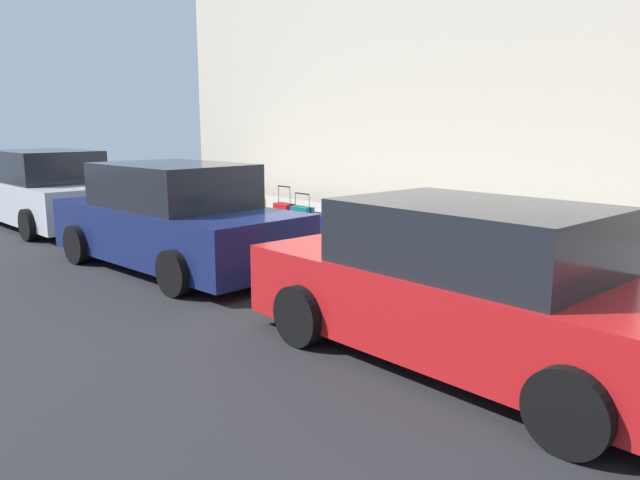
{
  "coord_description": "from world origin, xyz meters",
  "views": [
    {
      "loc": [
        -6.99,
        6.48,
        2.25
      ],
      "look_at": [
        -0.63,
        0.48,
        0.59
      ],
      "focal_mm": 34.02,
      "sensor_mm": 36.0,
      "label": 1
    }
  ],
  "objects_px": {
    "suitcase_red_10": "(284,222)",
    "parked_car_navy_1": "(174,220)",
    "suitcase_red_3": "(444,251)",
    "suitcase_teal_2": "(475,258)",
    "suitcase_maroon_7": "(341,230)",
    "suitcase_navy_8": "(320,232)",
    "suitcase_teal_9": "(302,225)",
    "suitcase_navy_1": "(508,264)",
    "suitcase_black_6": "(366,238)",
    "suitcase_maroon_0": "(543,273)",
    "suitcase_olive_4": "(417,245)",
    "parked_car_silver_2": "(47,191)",
    "bollard_post": "(237,214)",
    "suitcase_silver_5": "(388,246)",
    "fire_hydrant": "(261,215)",
    "parked_car_red_0": "(470,289)"
  },
  "relations": [
    {
      "from": "suitcase_red_10",
      "to": "parked_car_navy_1",
      "type": "height_order",
      "value": "parked_car_navy_1"
    },
    {
      "from": "suitcase_navy_8",
      "to": "parked_car_red_0",
      "type": "bearing_deg",
      "value": 153.08
    },
    {
      "from": "suitcase_navy_1",
      "to": "suitcase_teal_2",
      "type": "bearing_deg",
      "value": -1.88
    },
    {
      "from": "suitcase_black_6",
      "to": "parked_car_silver_2",
      "type": "bearing_deg",
      "value": 17.33
    },
    {
      "from": "suitcase_maroon_0",
      "to": "suitcase_red_3",
      "type": "distance_m",
      "value": 1.52
    },
    {
      "from": "suitcase_navy_1",
      "to": "fire_hydrant",
      "type": "bearing_deg",
      "value": -0.33
    },
    {
      "from": "suitcase_teal_2",
      "to": "suitcase_olive_4",
      "type": "bearing_deg",
      "value": -2.24
    },
    {
      "from": "suitcase_teal_2",
      "to": "suitcase_maroon_7",
      "type": "xyz_separation_m",
      "value": [
        2.59,
        0.0,
        0.07
      ]
    },
    {
      "from": "suitcase_maroon_0",
      "to": "suitcase_olive_4",
      "type": "relative_size",
      "value": 0.84
    },
    {
      "from": "suitcase_silver_5",
      "to": "parked_car_navy_1",
      "type": "relative_size",
      "value": 0.17
    },
    {
      "from": "suitcase_teal_2",
      "to": "suitcase_navy_1",
      "type": "bearing_deg",
      "value": 178.12
    },
    {
      "from": "suitcase_red_3",
      "to": "parked_car_navy_1",
      "type": "bearing_deg",
      "value": 33.18
    },
    {
      "from": "suitcase_maroon_0",
      "to": "suitcase_olive_4",
      "type": "distance_m",
      "value": 2.04
    },
    {
      "from": "parked_car_navy_1",
      "to": "suitcase_teal_2",
      "type": "bearing_deg",
      "value": -150.28
    },
    {
      "from": "bollard_post",
      "to": "suitcase_teal_2",
      "type": "bearing_deg",
      "value": -178.55
    },
    {
      "from": "parked_car_red_0",
      "to": "suitcase_olive_4",
      "type": "bearing_deg",
      "value": -44.01
    },
    {
      "from": "suitcase_teal_9",
      "to": "suitcase_red_10",
      "type": "xyz_separation_m",
      "value": [
        0.51,
        -0.01,
        0.01
      ]
    },
    {
      "from": "suitcase_red_10",
      "to": "suitcase_red_3",
      "type": "bearing_deg",
      "value": 179.61
    },
    {
      "from": "suitcase_red_10",
      "to": "suitcase_olive_4",
      "type": "bearing_deg",
      "value": -179.74
    },
    {
      "from": "suitcase_black_6",
      "to": "suitcase_navy_1",
      "type": "bearing_deg",
      "value": 178.76
    },
    {
      "from": "suitcase_red_10",
      "to": "bollard_post",
      "type": "distance_m",
      "value": 1.3
    },
    {
      "from": "suitcase_teal_2",
      "to": "fire_hydrant",
      "type": "relative_size",
      "value": 1.1
    },
    {
      "from": "suitcase_navy_1",
      "to": "suitcase_navy_8",
      "type": "relative_size",
      "value": 1.1
    },
    {
      "from": "suitcase_teal_9",
      "to": "suitcase_silver_5",
      "type": "bearing_deg",
      "value": 179.08
    },
    {
      "from": "suitcase_teal_2",
      "to": "suitcase_black_6",
      "type": "distance_m",
      "value": 2.06
    },
    {
      "from": "suitcase_olive_4",
      "to": "parked_car_red_0",
      "type": "bearing_deg",
      "value": 135.99
    },
    {
      "from": "suitcase_red_10",
      "to": "parked_car_navy_1",
      "type": "bearing_deg",
      "value": 91.71
    },
    {
      "from": "suitcase_maroon_0",
      "to": "suitcase_silver_5",
      "type": "xyz_separation_m",
      "value": [
        2.56,
        -0.04,
        -0.03
      ]
    },
    {
      "from": "suitcase_navy_1",
      "to": "suitcase_navy_8",
      "type": "bearing_deg",
      "value": -0.04
    },
    {
      "from": "suitcase_red_3",
      "to": "parked_car_navy_1",
      "type": "distance_m",
      "value": 4.22
    },
    {
      "from": "fire_hydrant",
      "to": "suitcase_silver_5",
      "type": "bearing_deg",
      "value": 179.54
    },
    {
      "from": "suitcase_navy_1",
      "to": "parked_car_silver_2",
      "type": "relative_size",
      "value": 0.14
    },
    {
      "from": "suitcase_silver_5",
      "to": "bollard_post",
      "type": "bearing_deg",
      "value": 1.85
    },
    {
      "from": "suitcase_teal_9",
      "to": "parked_car_navy_1",
      "type": "distance_m",
      "value": 2.38
    },
    {
      "from": "bollard_post",
      "to": "parked_car_navy_1",
      "type": "distance_m",
      "value": 2.57
    },
    {
      "from": "suitcase_red_3",
      "to": "bollard_post",
      "type": "bearing_deg",
      "value": 1.62
    },
    {
      "from": "suitcase_black_6",
      "to": "parked_car_silver_2",
      "type": "xyz_separation_m",
      "value": [
        7.5,
        2.34,
        0.34
      ]
    },
    {
      "from": "suitcase_black_6",
      "to": "suitcase_maroon_7",
      "type": "distance_m",
      "value": 0.54
    },
    {
      "from": "suitcase_teal_2",
      "to": "fire_hydrant",
      "type": "distance_m",
      "value": 4.79
    },
    {
      "from": "suitcase_teal_2",
      "to": "bollard_post",
      "type": "relative_size",
      "value": 1.14
    },
    {
      "from": "suitcase_teal_2",
      "to": "suitcase_teal_9",
      "type": "distance_m",
      "value": 3.6
    },
    {
      "from": "suitcase_navy_8",
      "to": "parked_car_red_0",
      "type": "height_order",
      "value": "parked_car_red_0"
    },
    {
      "from": "suitcase_red_10",
      "to": "suitcase_navy_8",
      "type": "bearing_deg",
      "value": 177.7
    },
    {
      "from": "suitcase_teal_9",
      "to": "parked_car_navy_1",
      "type": "xyz_separation_m",
      "value": [
        0.44,
        2.32,
        0.3
      ]
    },
    {
      "from": "suitcase_silver_5",
      "to": "suitcase_teal_9",
      "type": "relative_size",
      "value": 0.85
    },
    {
      "from": "suitcase_maroon_0",
      "to": "suitcase_teal_2",
      "type": "height_order",
      "value": "suitcase_teal_2"
    },
    {
      "from": "suitcase_navy_1",
      "to": "suitcase_teal_2",
      "type": "height_order",
      "value": "suitcase_teal_2"
    },
    {
      "from": "suitcase_black_6",
      "to": "suitcase_teal_9",
      "type": "xyz_separation_m",
      "value": [
        1.54,
        0.02,
        0.03
      ]
    },
    {
      "from": "suitcase_teal_2",
      "to": "parked_car_navy_1",
      "type": "relative_size",
      "value": 0.18
    },
    {
      "from": "suitcase_navy_8",
      "to": "suitcase_teal_9",
      "type": "relative_size",
      "value": 0.68
    }
  ]
}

